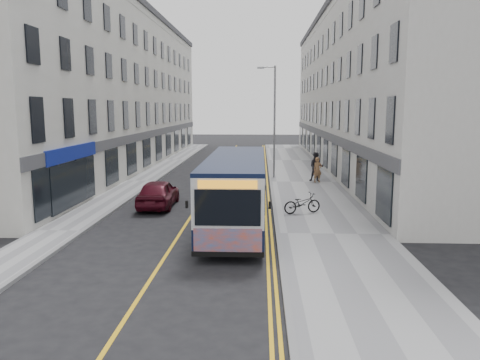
# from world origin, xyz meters

# --- Properties ---
(ground) EXTENTS (140.00, 140.00, 0.00)m
(ground) POSITION_xyz_m (0.00, 0.00, 0.00)
(ground) COLOR black
(ground) RESTS_ON ground
(pavement_east) EXTENTS (4.50, 64.00, 0.12)m
(pavement_east) POSITION_xyz_m (6.25, 12.00, 0.06)
(pavement_east) COLOR gray
(pavement_east) RESTS_ON ground
(pavement_west) EXTENTS (2.00, 64.00, 0.12)m
(pavement_west) POSITION_xyz_m (-5.00, 12.00, 0.06)
(pavement_west) COLOR gray
(pavement_west) RESTS_ON ground
(kerb_east) EXTENTS (0.18, 64.00, 0.13)m
(kerb_east) POSITION_xyz_m (4.00, 12.00, 0.07)
(kerb_east) COLOR slate
(kerb_east) RESTS_ON ground
(kerb_west) EXTENTS (0.18, 64.00, 0.13)m
(kerb_west) POSITION_xyz_m (-4.00, 12.00, 0.07)
(kerb_west) COLOR slate
(kerb_west) RESTS_ON ground
(road_centre_line) EXTENTS (0.12, 64.00, 0.01)m
(road_centre_line) POSITION_xyz_m (0.00, 12.00, 0.00)
(road_centre_line) COLOR gold
(road_centre_line) RESTS_ON ground
(road_dbl_yellow_inner) EXTENTS (0.10, 64.00, 0.01)m
(road_dbl_yellow_inner) POSITION_xyz_m (3.55, 12.00, 0.00)
(road_dbl_yellow_inner) COLOR gold
(road_dbl_yellow_inner) RESTS_ON ground
(road_dbl_yellow_outer) EXTENTS (0.10, 64.00, 0.01)m
(road_dbl_yellow_outer) POSITION_xyz_m (3.75, 12.00, 0.00)
(road_dbl_yellow_outer) COLOR gold
(road_dbl_yellow_outer) RESTS_ON ground
(terrace_east) EXTENTS (6.00, 46.00, 13.00)m
(terrace_east) POSITION_xyz_m (11.50, 21.00, 6.50)
(terrace_east) COLOR beige
(terrace_east) RESTS_ON ground
(terrace_west) EXTENTS (6.00, 46.00, 13.00)m
(terrace_west) POSITION_xyz_m (-9.00, 21.00, 6.50)
(terrace_west) COLOR silver
(terrace_west) RESTS_ON ground
(streetlamp) EXTENTS (1.32, 0.18, 8.00)m
(streetlamp) POSITION_xyz_m (4.17, 14.00, 4.38)
(streetlamp) COLOR gray
(streetlamp) RESTS_ON ground
(city_bus) EXTENTS (2.44, 10.45, 3.04)m
(city_bus) POSITION_xyz_m (2.24, 0.31, 1.66)
(city_bus) COLOR black
(city_bus) RESTS_ON ground
(bicycle) EXTENTS (1.96, 1.25, 0.97)m
(bicycle) POSITION_xyz_m (5.27, 2.37, 0.61)
(bicycle) COLOR black
(bicycle) RESTS_ON pavement_east
(pedestrian_near) EXTENTS (0.71, 0.57, 1.69)m
(pedestrian_near) POSITION_xyz_m (7.12, 11.81, 0.96)
(pedestrian_near) COLOR olive
(pedestrian_near) RESTS_ON pavement_east
(pedestrian_far) EXTENTS (1.06, 0.89, 1.98)m
(pedestrian_far) POSITION_xyz_m (7.08, 12.24, 1.11)
(pedestrian_far) COLOR black
(pedestrian_far) RESTS_ON pavement_east
(car_white) EXTENTS (1.57, 3.98, 1.29)m
(car_white) POSITION_xyz_m (2.39, 24.51, 0.64)
(car_white) COLOR silver
(car_white) RESTS_ON ground
(car_maroon) EXTENTS (1.79, 4.28, 1.45)m
(car_maroon) POSITION_xyz_m (-2.00, 4.07, 0.72)
(car_maroon) COLOR #480C18
(car_maroon) RESTS_ON ground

